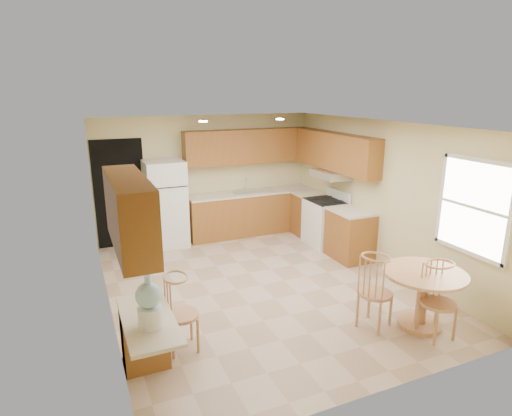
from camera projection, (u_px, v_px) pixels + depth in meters
name	position (u px, v px, depth m)	size (l,w,h in m)	color
floor	(261.00, 285.00, 6.76)	(5.50, 5.50, 0.00)	tan
ceiling	(261.00, 125.00, 6.09)	(4.50, 5.50, 0.02)	white
wall_back	(207.00, 176.00, 8.86)	(4.50, 0.02, 2.50)	beige
wall_front	(381.00, 281.00, 3.99)	(4.50, 0.02, 2.50)	beige
wall_left	(103.00, 227.00, 5.56)	(0.02, 5.50, 2.50)	beige
wall_right	(381.00, 195.00, 7.29)	(0.02, 5.50, 2.50)	beige
doorway	(120.00, 194.00, 8.22)	(0.90, 0.02, 2.10)	black
base_cab_back	(251.00, 213.00, 9.14)	(2.75, 0.60, 0.87)	#985D26
counter_back	(251.00, 192.00, 9.02)	(2.75, 0.63, 0.04)	beige
base_cab_right_a	(309.00, 215.00, 9.03)	(0.60, 0.59, 0.87)	#985D26
counter_right_a	(310.00, 194.00, 8.91)	(0.63, 0.59, 0.04)	beige
base_cab_right_b	(350.00, 235.00, 7.75)	(0.60, 0.80, 0.87)	#985D26
counter_right_b	(351.00, 211.00, 7.62)	(0.63, 0.80, 0.04)	beige
upper_cab_back	(249.00, 146.00, 8.89)	(2.75, 0.33, 0.70)	#985D26
upper_cab_right	(335.00, 151.00, 8.14)	(0.33, 2.42, 0.70)	#985D26
upper_cab_left	(129.00, 213.00, 4.05)	(0.33, 1.40, 0.70)	#985D26
sink	(250.00, 192.00, 9.01)	(0.78, 0.44, 0.01)	silver
range_hood	(331.00, 174.00, 8.19)	(0.50, 0.76, 0.14)	silver
desk_pedestal	(145.00, 335.00, 4.73)	(0.48, 0.42, 0.72)	#985D26
desk_top	(148.00, 320.00, 4.29)	(0.50, 1.20, 0.04)	beige
window	(474.00, 207.00, 5.58)	(0.06, 1.12, 1.30)	white
can_light_a	(203.00, 121.00, 6.97)	(0.14, 0.14, 0.02)	white
can_light_b	(280.00, 119.00, 7.50)	(0.14, 0.14, 0.02)	white
refrigerator	(166.00, 204.00, 8.29)	(0.75, 0.73, 1.69)	white
stove	(325.00, 222.00, 8.42)	(0.65, 0.76, 1.09)	white
dining_table	(423.00, 291.00, 5.45)	(1.04, 1.04, 0.77)	tan
chair_table_a	(381.00, 287.00, 5.35)	(0.43, 0.56, 0.98)	tan
chair_table_b	(445.00, 297.00, 5.11)	(0.42, 0.42, 0.96)	tan
chair_desk	(183.00, 309.00, 4.87)	(0.41, 0.53, 0.93)	tan
water_crock	(149.00, 303.00, 4.08)	(0.25, 0.25, 0.53)	white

